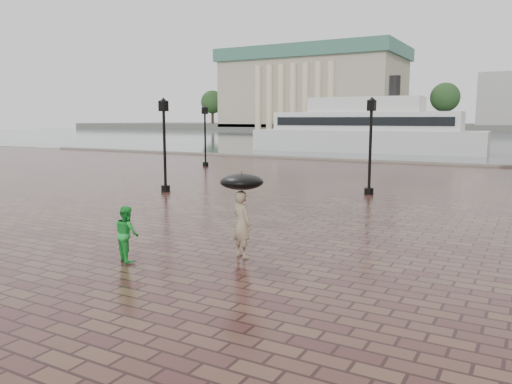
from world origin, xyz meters
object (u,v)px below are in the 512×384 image
adult_pedestrian (242,224)px  child_pedestrian (127,233)px  street_lamps (239,140)px  ferry_near (366,130)px

adult_pedestrian → child_pedestrian: bearing=60.5°
street_lamps → child_pedestrian: size_ratio=11.03×
adult_pedestrian → ferry_near: bearing=-52.6°
child_pedestrian → adult_pedestrian: bearing=-119.5°
adult_pedestrian → ferry_near: 43.36m
street_lamps → ferry_near: (-1.34, 28.59, 0.07)m
adult_pedestrian → child_pedestrian: 2.89m
street_lamps → adult_pedestrian: (8.34, -13.65, -1.46)m
adult_pedestrian → child_pedestrian: (-2.33, -1.69, -0.16)m
street_lamps → child_pedestrian: (6.01, -15.34, -1.63)m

